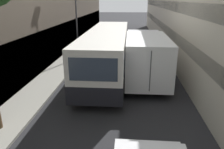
# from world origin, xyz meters

# --- Properties ---
(ground_plane) EXTENTS (150.00, 150.00, 0.00)m
(ground_plane) POSITION_xyz_m (0.00, 15.00, 0.00)
(ground_plane) COLOR #232326
(sidewalk_left) EXTENTS (1.87, 60.00, 0.12)m
(sidewalk_left) POSITION_xyz_m (-4.24, 15.00, 0.06)
(sidewalk_left) COLOR gray
(sidewalk_left) RESTS_ON ground_plane
(building_left_shopfront) EXTENTS (2.40, 60.00, 7.07)m
(building_left_shopfront) POSITION_xyz_m (-6.27, 15.00, 3.21)
(building_left_shopfront) COLOR #51473D
(building_left_shopfront) RESTS_ON ground_plane
(building_right_apartment) EXTENTS (2.40, 60.00, 9.17)m
(building_right_apartment) POSITION_xyz_m (5.04, 15.00, 4.56)
(building_right_apartment) COLOR beige
(building_right_apartment) RESTS_ON ground_plane
(bus) EXTENTS (2.50, 11.60, 2.90)m
(bus) POSITION_xyz_m (-0.75, 16.36, 1.55)
(bus) COLOR silver
(bus) RESTS_ON ground_plane
(box_truck) EXTENTS (2.39, 7.36, 2.76)m
(box_truck) POSITION_xyz_m (1.73, 15.65, 1.54)
(box_truck) COLOR silver
(box_truck) RESTS_ON ground_plane
(panel_van) EXTENTS (1.90, 4.76, 1.90)m
(panel_van) POSITION_xyz_m (-1.62, 28.95, 1.06)
(panel_van) COLOR navy
(panel_van) RESTS_ON ground_plane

